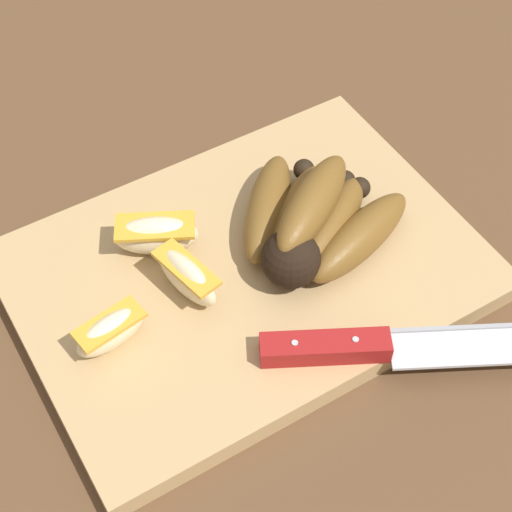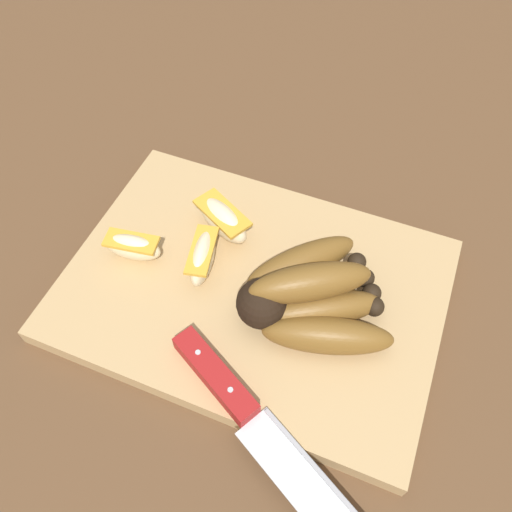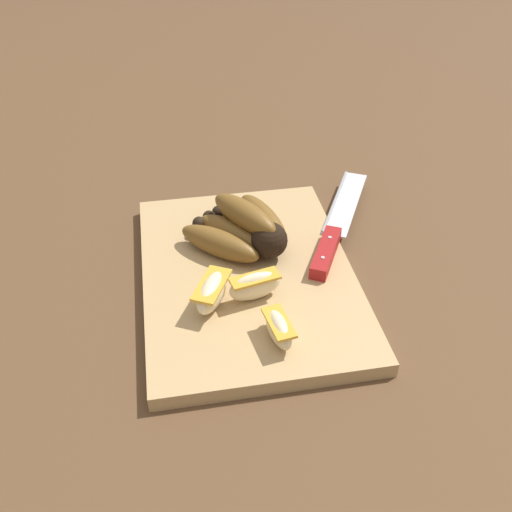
{
  "view_description": "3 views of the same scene",
  "coord_description": "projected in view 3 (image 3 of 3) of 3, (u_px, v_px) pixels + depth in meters",
  "views": [
    {
      "loc": [
        -0.2,
        -0.37,
        0.57
      ],
      "look_at": [
        0.01,
        -0.02,
        0.05
      ],
      "focal_mm": 58.24,
      "sensor_mm": 36.0,
      "label": 1
    },
    {
      "loc": [
        0.12,
        -0.26,
        0.47
      ],
      "look_at": [
        0.01,
        0.01,
        0.06
      ],
      "focal_mm": 36.86,
      "sensor_mm": 36.0,
      "label": 2
    },
    {
      "loc": [
        -0.56,
        0.09,
        0.5
      ],
      "look_at": [
        -0.0,
        -0.01,
        0.06
      ],
      "focal_mm": 40.79,
      "sensor_mm": 36.0,
      "label": 3
    }
  ],
  "objects": [
    {
      "name": "apple_wedge_near",
      "position": [
        212.0,
        292.0,
        0.69
      ],
      "size": [
        0.08,
        0.06,
        0.04
      ],
      "color": "beige",
      "rests_on": "cutting_board"
    },
    {
      "name": "ground_plane",
      "position": [
        250.0,
        289.0,
        0.76
      ],
      "size": [
        6.0,
        6.0,
        0.0
      ],
      "primitive_type": "plane",
      "color": "brown"
    },
    {
      "name": "apple_wedge_middle",
      "position": [
        255.0,
        286.0,
        0.7
      ],
      "size": [
        0.04,
        0.07,
        0.04
      ],
      "color": "beige",
      "rests_on": "cutting_board"
    },
    {
      "name": "cutting_board",
      "position": [
        245.0,
        276.0,
        0.76
      ],
      "size": [
        0.38,
        0.27,
        0.02
      ],
      "primitive_type": "cube",
      "color": "tan",
      "rests_on": "ground_plane"
    },
    {
      "name": "apple_wedge_far",
      "position": [
        279.0,
        328.0,
        0.65
      ],
      "size": [
        0.06,
        0.03,
        0.03
      ],
      "color": "beige",
      "rests_on": "cutting_board"
    },
    {
      "name": "chefs_knife",
      "position": [
        333.0,
        234.0,
        0.81
      ],
      "size": [
        0.26,
        0.16,
        0.02
      ],
      "color": "silver",
      "rests_on": "cutting_board"
    },
    {
      "name": "banana_bunch",
      "position": [
        245.0,
        228.0,
        0.79
      ],
      "size": [
        0.17,
        0.16,
        0.07
      ],
      "color": "black",
      "rests_on": "cutting_board"
    }
  ]
}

